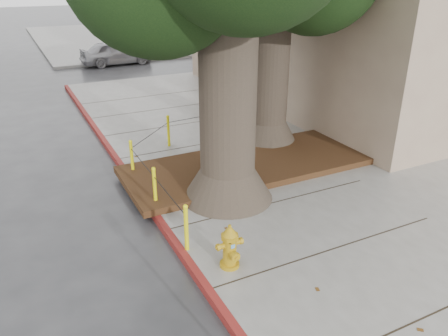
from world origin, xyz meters
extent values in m
plane|color=#28282B|center=(0.00, 0.00, 0.00)|extent=(140.00, 140.00, 0.00)
cube|color=slate|center=(6.00, 2.50, 0.07)|extent=(16.00, 26.00, 0.15)
cube|color=slate|center=(6.00, 30.00, 0.07)|extent=(16.00, 20.00, 0.15)
cube|color=maroon|center=(-2.00, 2.50, 0.07)|extent=(0.14, 26.00, 0.16)
cube|color=black|center=(0.90, 3.90, 0.23)|extent=(6.40, 2.60, 0.16)
cone|color=#4C3F33|center=(-0.30, 2.70, 0.50)|extent=(2.04, 2.04, 0.70)
cylinder|color=#4C3F33|center=(-0.30, 2.70, 2.53)|extent=(1.20, 1.20, 4.22)
cone|color=#4C3F33|center=(2.30, 5.20, 0.50)|extent=(1.77, 1.77, 0.70)
cylinder|color=#4C3F33|center=(2.30, 5.20, 2.32)|extent=(1.04, 1.04, 3.84)
cylinder|color=yellow|center=(-1.90, 1.20, 0.60)|extent=(0.08, 0.08, 0.90)
sphere|color=yellow|center=(-1.90, 1.20, 1.05)|extent=(0.09, 0.09, 0.09)
cylinder|color=yellow|center=(-1.90, 3.00, 0.60)|extent=(0.08, 0.08, 0.90)
sphere|color=yellow|center=(-1.90, 3.00, 1.05)|extent=(0.09, 0.09, 0.09)
cylinder|color=yellow|center=(-1.90, 4.80, 0.60)|extent=(0.08, 0.08, 0.90)
sphere|color=yellow|center=(-1.90, 4.80, 1.05)|extent=(0.09, 0.09, 0.09)
cylinder|color=yellow|center=(-0.40, 6.30, 0.60)|extent=(0.08, 0.08, 0.90)
sphere|color=yellow|center=(-0.40, 6.30, 1.05)|extent=(0.09, 0.09, 0.09)
cylinder|color=yellow|center=(1.80, 6.50, 0.60)|extent=(0.08, 0.08, 0.90)
sphere|color=yellow|center=(1.80, 6.50, 1.05)|extent=(0.09, 0.09, 0.09)
cylinder|color=black|center=(-1.90, 2.10, 0.87)|extent=(0.02, 1.80, 0.02)
cylinder|color=black|center=(-1.90, 3.90, 0.87)|extent=(0.02, 1.80, 0.02)
cylinder|color=black|center=(-1.15, 5.55, 0.87)|extent=(1.51, 1.51, 0.02)
cylinder|color=black|center=(0.70, 6.40, 0.87)|extent=(2.20, 0.22, 0.02)
cylinder|color=#BE9213|center=(-1.42, 0.41, 0.18)|extent=(0.35, 0.35, 0.06)
cylinder|color=#BE9213|center=(-1.42, 0.41, 0.47)|extent=(0.24, 0.24, 0.54)
cylinder|color=#BE9213|center=(-1.42, 0.41, 0.75)|extent=(0.31, 0.31, 0.08)
cone|color=#BE9213|center=(-1.42, 0.41, 0.86)|extent=(0.29, 0.29, 0.15)
cylinder|color=#BE9213|center=(-1.42, 0.41, 0.95)|extent=(0.06, 0.06, 0.05)
cylinder|color=#BE9213|center=(-1.56, 0.41, 0.60)|extent=(0.15, 0.10, 0.10)
cylinder|color=#BE9213|center=(-1.28, 0.41, 0.60)|extent=(0.15, 0.10, 0.10)
cylinder|color=#BE9213|center=(-1.42, 0.28, 0.47)|extent=(0.14, 0.15, 0.14)
cube|color=#5999D8|center=(-1.42, 0.29, 0.62)|extent=(0.08, 0.00, 0.08)
imported|color=#9F9EA3|center=(1.42, 19.94, 0.67)|extent=(3.96, 1.71, 1.33)
imported|color=maroon|center=(9.33, 19.45, 0.65)|extent=(3.99, 1.50, 1.30)
camera|label=1|loc=(-4.29, -5.14, 4.85)|focal=35.00mm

